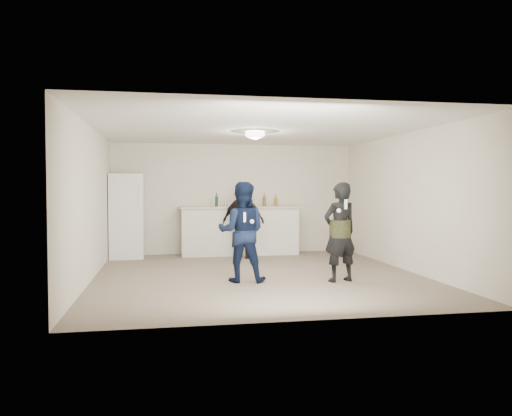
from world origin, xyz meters
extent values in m
plane|color=#6B5B4C|center=(0.00, 0.00, 0.00)|extent=(6.00, 6.00, 0.00)
plane|color=silver|center=(0.00, 0.00, 2.50)|extent=(6.00, 6.00, 0.00)
plane|color=beige|center=(0.00, 3.00, 1.25)|extent=(6.00, 0.00, 6.00)
plane|color=beige|center=(0.00, -3.00, 1.25)|extent=(6.00, 0.00, 6.00)
plane|color=beige|center=(-2.75, 0.00, 1.25)|extent=(0.00, 6.00, 6.00)
plane|color=beige|center=(2.75, 0.00, 1.25)|extent=(0.00, 6.00, 6.00)
cube|color=silver|center=(0.08, 2.67, 0.53)|extent=(2.60, 0.56, 1.05)
cube|color=beige|center=(0.08, 2.67, 1.07)|extent=(2.68, 0.64, 0.04)
cube|color=white|center=(-2.38, 2.60, 0.90)|extent=(0.70, 0.70, 1.80)
cylinder|color=silver|center=(-2.10, 2.23, 1.30)|extent=(0.02, 0.02, 0.60)
ellipsoid|color=white|center=(0.00, 0.30, 2.45)|extent=(0.36, 0.36, 0.16)
cylinder|color=silver|center=(-0.25, 2.62, 1.18)|extent=(0.08, 0.08, 0.17)
imported|color=#101F43|center=(-0.36, -0.53, 0.80)|extent=(0.89, 0.76, 1.60)
imported|color=black|center=(1.19, -0.80, 0.80)|extent=(0.66, 0.52, 1.59)
cylinder|color=#323719|center=(1.19, -0.80, 0.85)|extent=(0.34, 0.34, 0.28)
imported|color=black|center=(0.07, 2.10, 0.79)|extent=(1.00, 0.80, 1.58)
cube|color=silver|center=(-0.36, -0.81, 1.05)|extent=(0.04, 0.04, 0.15)
sphere|color=white|center=(-0.24, -0.78, 0.98)|extent=(0.07, 0.07, 0.07)
cube|color=silver|center=(1.19, -1.05, 1.25)|extent=(0.04, 0.04, 0.15)
sphere|color=white|center=(1.09, -1.02, 1.15)|extent=(0.07, 0.07, 0.07)
cylinder|color=brown|center=(0.65, 2.75, 1.20)|extent=(0.07, 0.07, 0.22)
cylinder|color=#875613|center=(0.91, 2.72, 1.18)|extent=(0.08, 0.08, 0.18)
cylinder|color=silver|center=(0.46, 2.74, 1.19)|extent=(0.07, 0.07, 0.19)
cylinder|color=#134423|center=(0.16, 2.79, 1.21)|extent=(0.06, 0.06, 0.24)
cylinder|color=#124122|center=(-0.46, 2.55, 1.20)|extent=(0.07, 0.07, 0.23)
camera|label=1|loc=(-1.55, -8.39, 1.50)|focal=35.00mm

